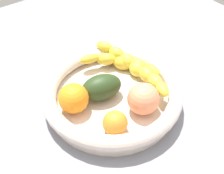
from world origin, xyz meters
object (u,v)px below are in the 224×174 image
Objects in this scene: banana_draped_left at (122,63)px; avocado_dark at (101,87)px; fruit_bowl at (112,94)px; peach_blush at (143,99)px; orange_mid_left at (74,98)px; orange_front at (115,123)px; banana_draped_right at (135,67)px.

avocado_dark reaches higher than banana_draped_left.
fruit_bowl is 9.74cm from banana_draped_left.
peach_blush reaches higher than banana_draped_left.
orange_mid_left is at bearing 141.94° from peach_blush.
banana_draped_left is at bearing 70.73° from peach_blush.
peach_blush is at bearing 7.44° from orange_front.
banana_draped_right is 3.66× the size of peach_blush.
orange_front is at bearing -123.28° from fruit_bowl.
banana_draped_right is 2.74× the size of avocado_dark.
avocado_dark is (-9.42, -4.55, 0.41)cm from banana_draped_left.
banana_draped_left is 3.20× the size of orange_front.
fruit_bowl is 6.16× the size of orange_front.
fruit_bowl is 4.82× the size of orange_mid_left.
fruit_bowl is 4.58× the size of peach_blush.
fruit_bowl is 8.39cm from peach_blush.
peach_blush is (2.84, -7.36, 2.86)cm from fruit_bowl.
avocado_dark is (6.99, -0.47, -0.38)cm from orange_mid_left.
avocado_dark is at bearing -154.22° from banana_draped_left.
orange_mid_left is (-17.68, -0.46, 0.39)cm from banana_draped_right.
banana_draped_right is at bearing 14.75° from fruit_bowl.
fruit_bowl is 1.25× the size of banana_draped_right.
banana_draped_left is 10.47cm from avocado_dark.
orange_mid_left reaches higher than orange_front.
orange_front is at bearing -132.19° from banana_draped_left.
banana_draped_right is at bearing -70.53° from banana_draped_left.
avocado_dark is (-4.77, 8.74, -0.55)cm from peach_blush.
peach_blush reaches higher than fruit_bowl.
orange_front is 10.86cm from orange_mid_left.
orange_mid_left is at bearing 168.28° from fruit_bowl.
orange_front is (-14.31, -10.76, -0.33)cm from banana_draped_right.
orange_mid_left is (-3.37, 10.30, 0.72)cm from orange_front.
banana_draped_right is 10.74cm from avocado_dark.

